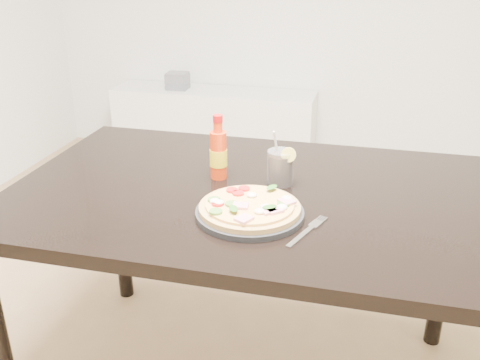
% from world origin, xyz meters
% --- Properties ---
extents(dining_table, '(1.40, 0.90, 0.75)m').
position_xyz_m(dining_table, '(-0.07, 0.00, 0.67)').
color(dining_table, black).
rests_on(dining_table, ground).
extents(plate, '(0.29, 0.29, 0.02)m').
position_xyz_m(plate, '(-0.03, -0.16, 0.76)').
color(plate, '#232326').
rests_on(plate, dining_table).
extents(pizza, '(0.27, 0.27, 0.03)m').
position_xyz_m(pizza, '(-0.03, -0.16, 0.78)').
color(pizza, tan).
rests_on(pizza, plate).
extents(hot_sauce_bottle, '(0.06, 0.06, 0.20)m').
position_xyz_m(hot_sauce_bottle, '(-0.18, 0.06, 0.83)').
color(hot_sauce_bottle, red).
rests_on(hot_sauce_bottle, dining_table).
extents(cola_cup, '(0.09, 0.08, 0.17)m').
position_xyz_m(cola_cup, '(0.01, 0.07, 0.80)').
color(cola_cup, black).
rests_on(cola_cup, dining_table).
extents(fork, '(0.08, 0.18, 0.00)m').
position_xyz_m(fork, '(0.13, -0.21, 0.75)').
color(fork, silver).
rests_on(fork, dining_table).
extents(media_console, '(1.40, 0.34, 0.50)m').
position_xyz_m(media_console, '(-0.80, 2.07, 0.25)').
color(media_console, white).
rests_on(media_console, ground).
extents(cd_stack, '(0.14, 0.12, 0.11)m').
position_xyz_m(cd_stack, '(-1.05, 2.05, 0.56)').
color(cd_stack, slate).
rests_on(cd_stack, media_console).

